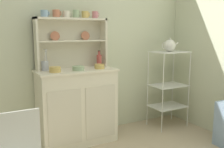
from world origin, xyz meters
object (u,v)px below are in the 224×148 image
Objects in this scene: bowl_mixing_large at (55,70)px; jam_bottle at (99,60)px; cup_sky_0 at (44,14)px; utensil_jar at (45,66)px; hutch_shelf_unit at (71,39)px; hutch_cabinet at (77,105)px; bakers_rack at (168,81)px; porcelain_teapot at (170,45)px.

jam_bottle is (0.62, 0.16, 0.05)m from bowl_mixing_large.
cup_sky_0 reaches higher than utensil_jar.
cup_sky_0 is (-0.31, -0.04, 0.29)m from hutch_shelf_unit.
hutch_cabinet is at bearing -21.31° from cup_sky_0.
hutch_cabinet is 9.67× the size of cup_sky_0.
bakers_rack is 1.06m from jam_bottle.
bakers_rack is at bearing -4.58° from hutch_cabinet.
cup_sky_0 is at bearing 158.69° from hutch_cabinet.
cup_sky_0 is 0.47× the size of jam_bottle.
utensil_jar is (-0.34, -0.08, -0.30)m from hutch_shelf_unit.
hutch_shelf_unit is 4.20× the size of jam_bottle.
cup_sky_0 reaches higher than bowl_mixing_large.
utensil_jar is (-0.34, 0.08, 0.50)m from hutch_cabinet.
cup_sky_0 is (-0.31, 0.12, 1.08)m from hutch_cabinet.
bakers_rack is (1.33, -0.11, 0.20)m from hutch_cabinet.
cup_sky_0 reaches higher than jam_bottle.
hutch_shelf_unit reaches higher than jam_bottle.
hutch_cabinet is 0.81m from hutch_shelf_unit.
bowl_mixing_large is at bearing -165.52° from jam_bottle.
cup_sky_0 is 0.58m from utensil_jar.
bowl_mixing_large is (-0.27, -0.23, -0.33)m from hutch_shelf_unit.
bakers_rack is at bearing -1.20° from bowl_mixing_large.
bakers_rack is (1.33, -0.27, -0.60)m from hutch_shelf_unit.
cup_sky_0 is 0.77× the size of bowl_mixing_large.
hutch_shelf_unit is at bearing 168.64° from bakers_rack.
cup_sky_0 is at bearing 101.79° from bowl_mixing_large.
hutch_cabinet is at bearing -165.97° from jam_bottle.
cup_sky_0 reaches higher than hutch_cabinet.
porcelain_teapot is at bearing -1.20° from bowl_mixing_large.
porcelain_teapot is (1.33, -0.27, -0.10)m from hutch_shelf_unit.
bowl_mixing_large is (-1.61, 0.03, 0.27)m from bakers_rack.
hutch_cabinet is 1.35m from bakers_rack.
hutch_cabinet is 0.55m from bowl_mixing_large.
bowl_mixing_large is 0.50× the size of porcelain_teapot.
porcelain_teapot is (1.65, -0.23, -0.39)m from cup_sky_0.
porcelain_teapot is (-0.00, 0.00, 0.49)m from bakers_rack.
utensil_jar is 0.97× the size of porcelain_teapot.
jam_bottle is (0.35, -0.07, -0.27)m from hutch_shelf_unit.
jam_bottle is 0.81× the size of porcelain_teapot.
utensil_jar reaches higher than bowl_mixing_large.
porcelain_teapot reaches higher than bowl_mixing_large.
hutch_shelf_unit is 6.89× the size of bowl_mixing_large.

